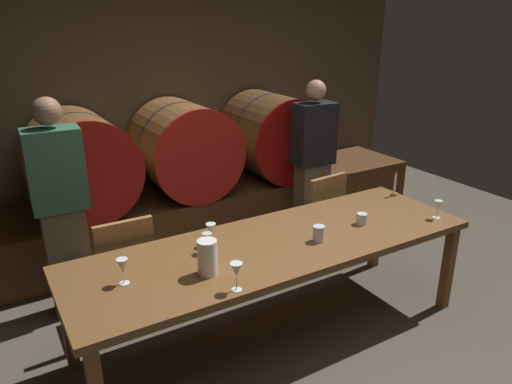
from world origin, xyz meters
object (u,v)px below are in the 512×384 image
(wine_glass_far_right, at_px, (438,206))
(cup_left, at_px, (319,234))
(wine_barrel_center, at_px, (183,148))
(wine_glass_right, at_px, (211,230))
(wine_glass_far_left, at_px, (123,267))
(dining_table, at_px, (277,250))
(chair_left, at_px, (124,267))
(guest_right, at_px, (313,163))
(chair_right, at_px, (318,215))
(candle_center, at_px, (395,189))
(cup_right, at_px, (362,219))
(guest_left, at_px, (62,209))
(wine_barrel_right, at_px, (270,135))
(wine_glass_left, at_px, (236,271))
(pitcher, at_px, (207,257))
(wine_glass_center, at_px, (207,239))
(wine_barrel_left, at_px, (79,163))

(wine_glass_far_right, distance_m, cup_left, 1.01)
(wine_barrel_center, relative_size, wine_glass_right, 6.05)
(wine_glass_far_left, bearing_deg, dining_table, -0.27)
(chair_left, bearing_deg, guest_right, -166.31)
(chair_right, relative_size, wine_glass_far_right, 6.29)
(guest_right, bearing_deg, candle_center, 105.14)
(wine_barrel_center, height_order, chair_right, wine_barrel_center)
(guest_right, relative_size, cup_right, 19.77)
(wine_glass_far_left, xyz_separation_m, wine_glass_far_right, (2.28, -0.28, -0.01))
(dining_table, bearing_deg, wine_glass_far_left, 179.73)
(guest_left, bearing_deg, chair_left, 126.79)
(chair_left, bearing_deg, wine_barrel_right, -148.65)
(chair_left, distance_m, wine_glass_left, 1.15)
(pitcher, distance_m, wine_glass_center, 0.28)
(dining_table, height_order, chair_right, chair_right)
(dining_table, height_order, wine_glass_left, wine_glass_left)
(guest_right, xyz_separation_m, wine_glass_right, (-1.55, -0.94, 0.02))
(chair_right, relative_size, guest_right, 0.55)
(wine_glass_far_right, bearing_deg, cup_right, 159.49)
(chair_right, height_order, cup_right, chair_right)
(candle_center, bearing_deg, wine_barrel_center, 127.28)
(candle_center, height_order, wine_glass_far_left, candle_center)
(wine_barrel_right, distance_m, wine_glass_center, 2.35)
(wine_glass_far_right, bearing_deg, wine_barrel_right, 93.67)
(dining_table, bearing_deg, wine_barrel_left, 115.47)
(chair_left, bearing_deg, wine_glass_right, 136.59)
(wine_glass_far_left, relative_size, wine_glass_left, 0.92)
(guest_right, relative_size, wine_glass_right, 10.57)
(wine_barrel_center, bearing_deg, cup_right, -73.00)
(wine_glass_left, bearing_deg, wine_barrel_right, 53.68)
(guest_right, bearing_deg, cup_right, 72.74)
(guest_right, xyz_separation_m, wine_glass_left, (-1.68, -1.51, 0.04))
(wine_barrel_right, height_order, pitcher, wine_barrel_right)
(guest_left, xyz_separation_m, wine_glass_left, (0.65, -1.46, 0.01))
(pitcher, bearing_deg, wine_glass_far_right, -4.25)
(wine_barrel_center, xyz_separation_m, wine_glass_center, (-0.57, -1.73, -0.12))
(wine_barrel_center, height_order, cup_left, wine_barrel_center)
(wine_barrel_left, xyz_separation_m, guest_left, (-0.29, -0.76, -0.11))
(chair_left, bearing_deg, dining_table, 143.85)
(dining_table, bearing_deg, chair_right, 37.35)
(wine_glass_right, bearing_deg, wine_glass_center, -129.56)
(guest_right, xyz_separation_m, candle_center, (0.18, -0.90, -0.03))
(wine_barrel_center, distance_m, pitcher, 2.10)
(guest_right, relative_size, wine_glass_center, 12.08)
(wine_glass_center, bearing_deg, guest_right, 32.17)
(wine_glass_far_left, height_order, wine_glass_center, wine_glass_far_left)
(chair_left, distance_m, wine_glass_far_right, 2.34)
(chair_left, bearing_deg, wine_glass_center, 127.82)
(chair_left, relative_size, cup_left, 8.04)
(chair_left, bearing_deg, cup_left, 145.73)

